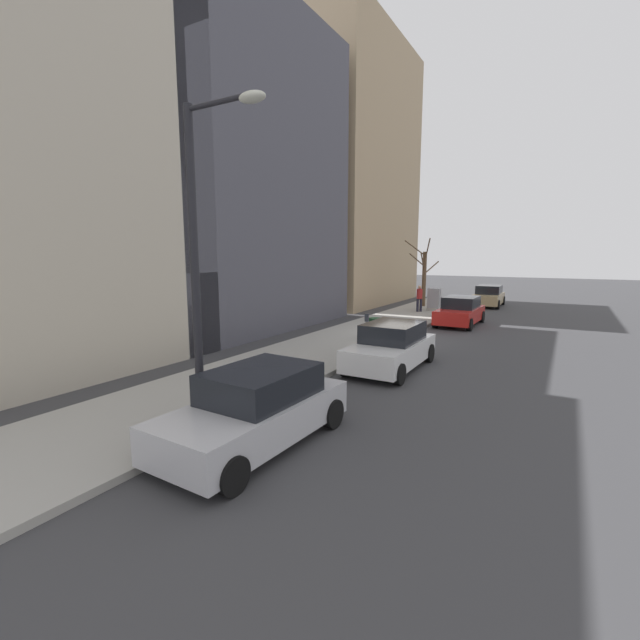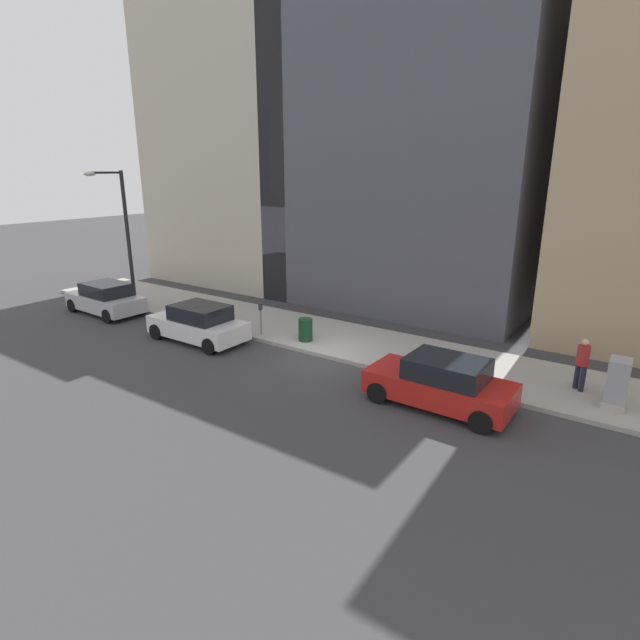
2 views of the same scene
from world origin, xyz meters
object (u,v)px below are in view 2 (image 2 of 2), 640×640
parked_car_silver (106,299)px  office_block_center (430,149)px  parking_meter (261,315)px  parked_car_red (441,383)px  parked_car_white (198,324)px  utility_box (617,384)px  streetlamp (122,227)px  pedestrian_near_meter (582,361)px  office_tower_right (270,145)px  trash_bin (305,330)px

parked_car_silver → office_block_center: bearing=-37.7°
parked_car_silver → parking_meter: (1.46, -8.59, 0.24)m
parked_car_red → parked_car_white: (0.01, 10.25, 0.00)m
parked_car_red → parked_car_white: bearing=90.9°
utility_box → streetlamp: bearing=92.7°
parking_meter → streetlamp: 9.08m
parking_meter → pedestrian_near_meter: (1.51, -11.62, 0.11)m
parked_car_silver → office_tower_right: (12.12, -0.31, 7.45)m
parked_car_silver → parking_meter: size_ratio=3.16×
utility_box → pedestrian_near_meter: pedestrian_near_meter is taller
parked_car_red → trash_bin: size_ratio=4.70×
parked_car_red → parking_meter: bearing=79.4°
pedestrian_near_meter → office_block_center: (9.88, 9.54, 6.62)m
parked_car_silver → trash_bin: parked_car_silver is taller
parked_car_silver → utility_box: (2.31, -21.23, 0.11)m
parked_car_white → office_tower_right: office_tower_right is taller
streetlamp → pedestrian_near_meter: streetlamp is taller
streetlamp → pedestrian_near_meter: size_ratio=3.92×
parked_car_red → utility_box: 4.94m
parked_car_red → trash_bin: bearing=72.4°
pedestrian_near_meter → office_tower_right: 23.02m
parked_car_silver → utility_box: utility_box is taller
parking_meter → parked_car_white: bearing=133.0°
parking_meter → office_block_center: bearing=-10.3°
parked_car_silver → office_tower_right: 14.23m
pedestrian_near_meter → office_block_center: bearing=-4.8°
parking_meter → pedestrian_near_meter: 11.72m
parked_car_red → parking_meter: size_ratio=3.13×
parked_car_red → office_tower_right: (12.37, 16.70, 7.45)m
parked_car_white → trash_bin: 4.34m
parked_car_silver → trash_bin: bearing=-77.7°
streetlamp → parking_meter: bearing=-88.9°
parking_meter → streetlamp: bearing=91.1°
utility_box → trash_bin: utility_box is taller
office_block_center → pedestrian_near_meter: bearing=-136.0°
parking_meter → office_tower_right: size_ratio=0.08×
office_block_center → trash_bin: bearing=179.2°
utility_box → parking_meter: bearing=93.8°
parked_car_silver → parking_meter: bearing=-78.3°
office_tower_right → trash_bin: bearing=-135.0°
streetlamp → office_block_center: 16.13m
streetlamp → utility_box: bearing=-87.3°
parked_car_red → parked_car_silver: (0.25, 17.01, 0.00)m
parked_car_white → parked_car_silver: same height
trash_bin → parked_car_red: bearing=-108.4°
trash_bin → office_block_center: bearing=-0.8°
pedestrian_near_meter → utility_box: bearing=-171.6°
streetlamp → office_tower_right: (10.82, -0.28, 4.17)m
parked_car_white → trash_bin: (2.16, -3.77, -0.14)m
parked_car_red → office_block_center: bearing=26.7°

